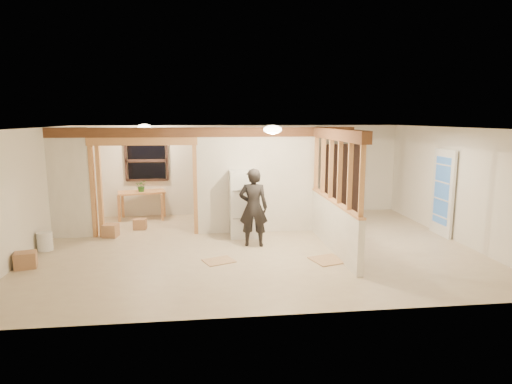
{
  "coord_description": "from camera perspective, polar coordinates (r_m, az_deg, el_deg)",
  "views": [
    {
      "loc": [
        -0.99,
        -8.72,
        2.69
      ],
      "look_at": [
        0.08,
        0.4,
        1.11
      ],
      "focal_mm": 30.0,
      "sensor_mm": 36.0,
      "label": 1
    }
  ],
  "objects": [
    {
      "name": "floor_panel_near",
      "position": [
        8.41,
        9.54,
        -8.93
      ],
      "size": [
        0.72,
        0.72,
        0.02
      ],
      "primitive_type": "cube",
      "rotation": [
        0.0,
        0.0,
        0.29
      ],
      "color": "tan",
      "rests_on": "floor"
    },
    {
      "name": "potted_plant",
      "position": [
        11.74,
        -15.01,
        0.79
      ],
      "size": [
        0.3,
        0.26,
        0.31
      ],
      "primitive_type": "imported",
      "rotation": [
        0.0,
        0.0,
        0.06
      ],
      "color": "#336A2E",
      "rests_on": "work_table"
    },
    {
      "name": "floor",
      "position": [
        9.18,
        -0.23,
        -7.29
      ],
      "size": [
        9.0,
        6.5,
        0.01
      ],
      "primitive_type": "cube",
      "color": "beige",
      "rests_on": "ground"
    },
    {
      "name": "woman",
      "position": [
        9.02,
        -0.35,
        -2.07
      ],
      "size": [
        0.67,
        0.5,
        1.67
      ],
      "primitive_type": "imported",
      "rotation": [
        0.0,
        0.0,
        2.96
      ],
      "color": "black",
      "rests_on": "floor"
    },
    {
      "name": "partition_center",
      "position": [
        10.09,
        0.13,
        1.59
      ],
      "size": [
        2.8,
        0.12,
        2.5
      ],
      "primitive_type": "cube",
      "color": "white",
      "rests_on": "floor"
    },
    {
      "name": "bucket",
      "position": [
        9.87,
        -26.32,
        -5.92
      ],
      "size": [
        0.32,
        0.32,
        0.38
      ],
      "primitive_type": "cylinder",
      "rotation": [
        0.0,
        0.0,
        0.05
      ],
      "color": "silver",
      "rests_on": "floor"
    },
    {
      "name": "partition_left_stub",
      "position": [
        10.48,
        -23.61,
        1.07
      ],
      "size": [
        0.9,
        0.12,
        2.5
      ],
      "primitive_type": "cube",
      "color": "white",
      "rests_on": "floor"
    },
    {
      "name": "pony_wall",
      "position": [
        8.98,
        10.29,
        -4.49
      ],
      "size": [
        0.12,
        3.2,
        1.0
      ],
      "primitive_type": "cube",
      "color": "white",
      "rests_on": "floor"
    },
    {
      "name": "wall_right",
      "position": [
        10.4,
        25.23,
        0.89
      ],
      "size": [
        0.01,
        6.5,
        2.5
      ],
      "primitive_type": "cube",
      "color": "silver",
      "rests_on": "floor"
    },
    {
      "name": "bookshelf",
      "position": [
        12.46,
        11.19,
        1.73
      ],
      "size": [
        0.98,
        0.33,
        1.97
      ],
      "primitive_type": "cube",
      "color": "black",
      "rests_on": "floor"
    },
    {
      "name": "wall_back",
      "position": [
        12.1,
        -1.97,
        2.95
      ],
      "size": [
        9.0,
        0.01,
        2.5
      ],
      "primitive_type": "cube",
      "color": "silver",
      "rests_on": "floor"
    },
    {
      "name": "stud_partition",
      "position": [
        8.77,
        10.52,
        2.88
      ],
      "size": [
        0.14,
        3.2,
        1.32
      ],
      "primitive_type": "cube",
      "color": "tan",
      "rests_on": "pony_wall"
    },
    {
      "name": "box_util_b",
      "position": [
        10.41,
        -18.81,
        -4.89
      ],
      "size": [
        0.36,
        0.36,
        0.29
      ],
      "primitive_type": "cube",
      "rotation": [
        0.0,
        0.0,
        -0.17
      ],
      "color": "#AC7A53",
      "rests_on": "floor"
    },
    {
      "name": "box_front",
      "position": [
        8.92,
        -28.38,
        -8.0
      ],
      "size": [
        0.43,
        0.38,
        0.3
      ],
      "primitive_type": "cube",
      "rotation": [
        0.0,
        0.0,
        0.26
      ],
      "color": "#AC7A53",
      "rests_on": "floor"
    },
    {
      "name": "hanging_bulb",
      "position": [
        10.38,
        -12.37,
        6.75
      ],
      "size": [
        0.07,
        0.07,
        0.07
      ],
      "primitive_type": "ellipsoid",
      "color": "#FFD88C",
      "rests_on": "ceiling"
    },
    {
      "name": "wall_front",
      "position": [
        5.74,
        3.43,
        -4.77
      ],
      "size": [
        9.0,
        0.01,
        2.5
      ],
      "primitive_type": "cube",
      "color": "silver",
      "rests_on": "floor"
    },
    {
      "name": "box_util_a",
      "position": [
        10.92,
        -15.2,
        -4.13
      ],
      "size": [
        0.31,
        0.27,
        0.26
      ],
      "primitive_type": "cube",
      "rotation": [
        0.0,
        0.0,
        -0.02
      ],
      "color": "#AC7A53",
      "rests_on": "floor"
    },
    {
      "name": "header_beam_back",
      "position": [
        9.93,
        -6.83,
        7.93
      ],
      "size": [
        7.0,
        0.18,
        0.22
      ],
      "primitive_type": "cube",
      "color": "brown",
      "rests_on": "ceiling"
    },
    {
      "name": "french_door",
      "position": [
        10.74,
        23.65,
        -0.1
      ],
      "size": [
        0.12,
        0.86,
        2.0
      ],
      "primitive_type": "cube",
      "color": "white",
      "rests_on": "floor"
    },
    {
      "name": "wall_left",
      "position": [
        9.51,
        -28.27,
        -0.1
      ],
      "size": [
        0.01,
        6.5,
        2.5
      ],
      "primitive_type": "cube",
      "color": "silver",
      "rests_on": "floor"
    },
    {
      "name": "ceiling_dome_main",
      "position": [
        8.32,
        2.23,
        8.33
      ],
      "size": [
        0.36,
        0.36,
        0.16
      ],
      "primitive_type": "ellipsoid",
      "color": "#FFEABF",
      "rests_on": "ceiling"
    },
    {
      "name": "window_back",
      "position": [
        12.05,
        -14.39,
        4.06
      ],
      "size": [
        1.12,
        0.1,
        1.1
      ],
      "primitive_type": "cube",
      "color": "black",
      "rests_on": "wall_back"
    },
    {
      "name": "floor_panel_far",
      "position": [
        8.29,
        -4.98,
        -9.13
      ],
      "size": [
        0.67,
        0.61,
        0.02
      ],
      "primitive_type": "cube",
      "rotation": [
        0.0,
        0.0,
        0.39
      ],
      "color": "tan",
      "rests_on": "floor"
    },
    {
      "name": "shop_vac",
      "position": [
        11.52,
        -22.76,
        -2.95
      ],
      "size": [
        0.61,
        0.61,
        0.61
      ],
      "primitive_type": "cylinder",
      "rotation": [
        0.0,
        0.0,
        0.42
      ],
      "color": "#A91E0B",
      "rests_on": "floor"
    },
    {
      "name": "header_beam_right",
      "position": [
        8.72,
        10.67,
        7.58
      ],
      "size": [
        0.18,
        3.3,
        0.22
      ],
      "primitive_type": "cube",
      "color": "brown",
      "rests_on": "ceiling"
    },
    {
      "name": "refrigerator",
      "position": [
        9.79,
        -1.66,
        -1.59
      ],
      "size": [
        0.63,
        0.61,
        1.52
      ],
      "primitive_type": "cube",
      "color": "silver",
      "rests_on": "floor"
    },
    {
      "name": "ceiling",
      "position": [
        8.78,
        -0.24,
        8.54
      ],
      "size": [
        9.0,
        6.5,
        0.01
      ],
      "primitive_type": "cube",
      "color": "white"
    },
    {
      "name": "ceiling_dome_util",
      "position": [
        11.13,
        -14.67,
        8.39
      ],
      "size": [
        0.32,
        0.32,
        0.14
      ],
      "primitive_type": "ellipsoid",
      "color": "#FFEABF",
      "rests_on": "ceiling"
    },
    {
      "name": "work_table",
      "position": [
        11.93,
        -14.94,
        -1.7
      ],
      "size": [
        1.31,
        0.85,
        0.76
      ],
      "primitive_type": "cube",
      "rotation": [
        0.0,
        0.0,
        0.21
      ],
      "color": "tan",
      "rests_on": "floor"
    },
    {
      "name": "doorway_frame",
      "position": [
        10.15,
        -14.61,
        0.45
      ],
      "size": [
        2.46,
        0.14,
        2.2
      ],
      "primitive_type": "cube",
      "color": "tan",
      "rests_on": "floor"
    }
  ]
}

